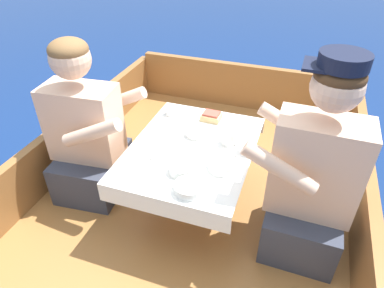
{
  "coord_description": "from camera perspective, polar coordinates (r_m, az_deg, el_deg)",
  "views": [
    {
      "loc": [
        0.49,
        -1.36,
        1.74
      ],
      "look_at": [
        0.0,
        0.06,
        0.68
      ],
      "focal_mm": 32.0,
      "sensor_mm": 36.0,
      "label": 1
    }
  ],
  "objects": [
    {
      "name": "gunwale_port",
      "position": [
        2.37,
        -22.2,
        -1.89
      ],
      "size": [
        0.06,
        2.8,
        0.34
      ],
      "primitive_type": "cube",
      "color": "#936033",
      "rests_on": "boat_deck"
    },
    {
      "name": "person_starboard",
      "position": [
        1.72,
        19.27,
        -5.63
      ],
      "size": [
        0.53,
        0.45,
        1.04
      ],
      "rotation": [
        0.0,
        0.0,
        3.12
      ],
      "color": "#333847",
      "rests_on": "boat_deck"
    },
    {
      "name": "coffee_cup_port",
      "position": [
        2.13,
        -3.49,
        5.65
      ],
      "size": [
        0.1,
        0.07,
        0.06
      ],
      "color": "silver",
      "rests_on": "cockpit_table"
    },
    {
      "name": "bow_coaming",
      "position": [
        3.07,
        8.18,
        9.6
      ],
      "size": [
        1.79,
        0.06,
        0.39
      ],
      "primitive_type": "cube",
      "color": "#936033",
      "rests_on": "boat_deck"
    },
    {
      "name": "gunwale_starboard",
      "position": [
        1.95,
        26.78,
        -12.65
      ],
      "size": [
        0.06,
        2.8,
        0.34
      ],
      "primitive_type": "cube",
      "color": "#936033",
      "rests_on": "boat_deck"
    },
    {
      "name": "boat_deck",
      "position": [
        2.17,
        -0.53,
        -13.1
      ],
      "size": [
        1.91,
        2.8,
        0.25
      ],
      "primitive_type": "cube",
      "color": "#9E6B38",
      "rests_on": "ground_plane"
    },
    {
      "name": "bowl_starboard_near",
      "position": [
        1.94,
        0.93,
        2.16
      ],
      "size": [
        0.14,
        0.14,
        0.04
      ],
      "color": "silver",
      "rests_on": "cockpit_table"
    },
    {
      "name": "plate_bread",
      "position": [
        1.79,
        -4.32,
        -1.82
      ],
      "size": [
        0.17,
        0.17,
        0.01
      ],
      "color": "silver",
      "rests_on": "cockpit_table"
    },
    {
      "name": "utensil_fork_starboard",
      "position": [
        2.13,
        0.6,
        4.83
      ],
      "size": [
        0.17,
        0.08,
        0.0
      ],
      "rotation": [
        0.0,
        0.0,
        0.36
      ],
      "color": "silver",
      "rests_on": "cockpit_table"
    },
    {
      "name": "plate_sandwich",
      "position": [
        2.08,
        3.24,
        3.98
      ],
      "size": [
        0.19,
        0.19,
        0.01
      ],
      "color": "silver",
      "rests_on": "cockpit_table"
    },
    {
      "name": "bowl_port_far",
      "position": [
        1.56,
        -0.45,
        -7.23
      ],
      "size": [
        0.14,
        0.14,
        0.04
      ],
      "color": "silver",
      "rests_on": "cockpit_table"
    },
    {
      "name": "person_port",
      "position": [
        2.08,
        -17.05,
        1.35
      ],
      "size": [
        0.55,
        0.48,
        0.96
      ],
      "rotation": [
        0.0,
        0.0,
        0.1
      ],
      "color": "#333847",
      "rests_on": "boat_deck"
    },
    {
      "name": "utensil_knife_starboard",
      "position": [
        1.95,
        3.9,
        1.55
      ],
      "size": [
        0.15,
        0.1,
        0.0
      ],
      "rotation": [
        0.0,
        0.0,
        0.53
      ],
      "color": "silver",
      "rests_on": "cockpit_table"
    },
    {
      "name": "cockpit_table",
      "position": [
        1.87,
        0.0,
        -1.54
      ],
      "size": [
        0.65,
        0.86,
        0.42
      ],
      "color": "#B2B2B7",
      "rests_on": "boat_deck"
    },
    {
      "name": "utensil_spoon_port",
      "position": [
        1.81,
        -10.19,
        -1.96
      ],
      "size": [
        0.04,
        0.17,
        0.01
      ],
      "rotation": [
        0.0,
        0.0,
        1.62
      ],
      "color": "silver",
      "rests_on": "cockpit_table"
    },
    {
      "name": "ground_plane",
      "position": [
        2.26,
        -0.51,
        -15.19
      ],
      "size": [
        60.0,
        60.0,
        0.0
      ],
      "primitive_type": "plane",
      "color": "navy"
    },
    {
      "name": "bowl_center_far",
      "position": [
        1.69,
        4.91,
        -3.58
      ],
      "size": [
        0.13,
        0.13,
        0.04
      ],
      "color": "silver",
      "rests_on": "cockpit_table"
    },
    {
      "name": "bowl_port_near",
      "position": [
        1.67,
        -1.76,
        -4.12
      ],
      "size": [
        0.12,
        0.12,
        0.04
      ],
      "color": "silver",
      "rests_on": "cockpit_table"
    },
    {
      "name": "sandwich",
      "position": [
        2.06,
        3.26,
        4.63
      ],
      "size": [
        0.12,
        0.1,
        0.05
      ],
      "rotation": [
        0.0,
        0.0,
        -0.05
      ],
      "color": "tan",
      "rests_on": "plate_sandwich"
    },
    {
      "name": "coffee_cup_starboard",
      "position": [
        1.87,
        6.18,
        1.01
      ],
      "size": [
        0.1,
        0.08,
        0.07
      ],
      "color": "silver",
      "rests_on": "cockpit_table"
    }
  ]
}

